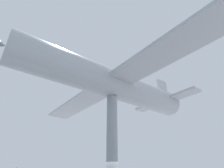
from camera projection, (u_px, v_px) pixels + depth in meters
name	position (u px, v px, depth m)	size (l,w,h in m)	color
support_pylon_central	(112.00, 150.00, 9.44)	(0.63, 0.63, 6.21)	#999EA3
suspended_airplane	(108.00, 83.00, 11.14)	(18.14, 14.07, 2.94)	#B2B7BC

